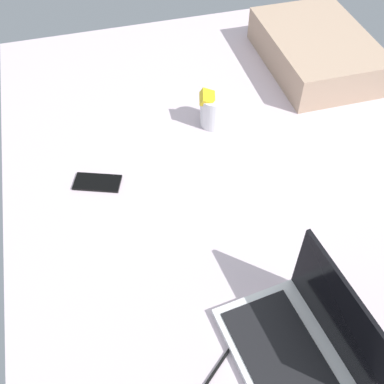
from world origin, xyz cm
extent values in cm
cube|color=silver|center=(0.00, 0.00, 9.00)|extent=(180.00, 140.00, 18.00)
cube|color=silver|center=(63.27, -7.79, 19.00)|extent=(35.52, 26.78, 2.00)
cube|color=black|center=(63.45, -9.28, 20.20)|extent=(30.83, 20.35, 0.40)
cube|color=black|center=(61.96, 3.13, 30.50)|extent=(32.88, 4.94, 21.00)
cylinder|color=silver|center=(-19.02, -0.16, 23.50)|extent=(9.00, 9.00, 11.00)
cube|color=blue|center=(-19.68, -0.22, 21.94)|extent=(6.86, 5.78, 4.58)
cube|color=blue|center=(-19.75, -0.64, 25.42)|extent=(6.01, 5.88, 4.02)
cube|color=yellow|center=(-19.48, -2.22, 28.91)|extent=(6.50, 6.23, 5.67)
cube|color=black|center=(-1.97, -42.01, 18.40)|extent=(11.26, 15.49, 0.80)
cube|color=tan|center=(-41.87, 48.00, 24.50)|extent=(52.00, 36.00, 13.00)
cube|color=black|center=(62.62, -25.27, 18.30)|extent=(11.28, 13.50, 0.60)
camera|label=1|loc=(98.09, -39.88, 124.39)|focal=44.09mm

